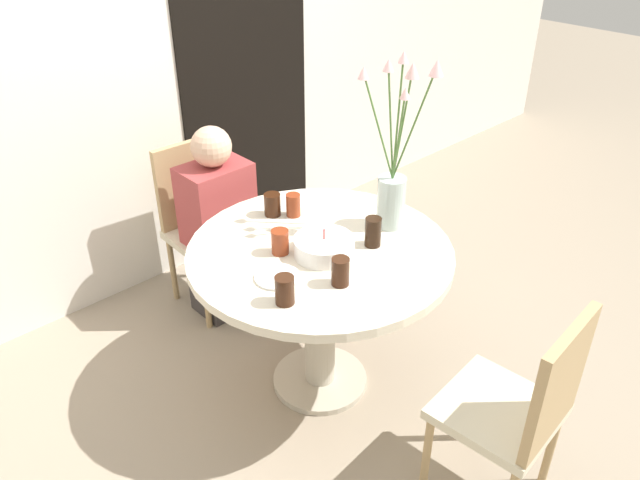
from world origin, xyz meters
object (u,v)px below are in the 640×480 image
(drink_glass_3, at_px, (280,242))
(person_woman, at_px, (219,229))
(chair_right_flank, at_px, (522,405))
(flower_vase, at_px, (394,178))
(drink_glass_0, at_px, (293,205))
(drink_glass_1, at_px, (285,290))
(drink_glass_4, at_px, (340,272))
(side_plate, at_px, (277,277))
(drink_glass_5, at_px, (373,232))
(drink_glass_2, at_px, (272,205))
(chair_far_back, at_px, (202,217))
(birthday_cake, at_px, (324,247))

(drink_glass_3, bearing_deg, person_woman, 76.70)
(chair_right_flank, xyz_separation_m, person_woman, (-0.06, 1.74, -0.01))
(flower_vase, bearing_deg, drink_glass_0, 124.38)
(drink_glass_1, relative_size, drink_glass_3, 1.08)
(flower_vase, bearing_deg, drink_glass_4, -161.26)
(side_plate, xyz_separation_m, drink_glass_0, (0.37, 0.33, 0.05))
(drink_glass_3, height_order, drink_glass_4, drink_glass_4)
(chair_right_flank, xyz_separation_m, drink_glass_1, (-0.43, 0.76, 0.31))
(drink_glass_1, relative_size, drink_glass_5, 0.88)
(drink_glass_2, xyz_separation_m, person_woman, (-0.02, 0.43, -0.31))
(drink_glass_4, xyz_separation_m, drink_glass_5, (0.30, 0.11, 0.01))
(drink_glass_0, relative_size, person_woman, 0.10)
(flower_vase, height_order, drink_glass_5, flower_vase)
(chair_far_back, height_order, drink_glass_3, chair_far_back)
(drink_glass_0, distance_m, drink_glass_5, 0.43)
(drink_glass_2, height_order, drink_glass_4, drink_glass_4)
(birthday_cake, xyz_separation_m, side_plate, (-0.25, 0.00, -0.03))
(birthday_cake, bearing_deg, drink_glass_2, 81.36)
(chair_far_back, distance_m, drink_glass_3, 0.93)
(drink_glass_1, distance_m, drink_glass_5, 0.53)
(birthday_cake, bearing_deg, drink_glass_3, 132.31)
(drink_glass_1, height_order, drink_glass_5, drink_glass_5)
(drink_glass_0, bearing_deg, drink_glass_3, -140.87)
(birthday_cake, relative_size, person_woman, 0.24)
(drink_glass_4, bearing_deg, chair_right_flank, -74.30)
(chair_far_back, xyz_separation_m, side_plate, (-0.30, -0.99, 0.26))
(drink_glass_4, bearing_deg, flower_vase, 18.74)
(side_plate, bearing_deg, drink_glass_5, -11.02)
(flower_vase, xyz_separation_m, drink_glass_5, (-0.18, -0.05, -0.17))
(drink_glass_3, bearing_deg, drink_glass_5, -34.40)
(chair_right_flank, bearing_deg, chair_far_back, -93.29)
(birthday_cake, relative_size, drink_glass_4, 2.20)
(drink_glass_0, xyz_separation_m, drink_glass_5, (0.07, -0.42, 0.01))
(drink_glass_2, bearing_deg, chair_right_flank, -88.28)
(flower_vase, distance_m, drink_glass_2, 0.57)
(drink_glass_1, bearing_deg, person_woman, 69.06)
(side_plate, bearing_deg, birthday_cake, -0.21)
(drink_glass_0, distance_m, drink_glass_1, 0.65)
(person_woman, bearing_deg, chair_far_back, 88.23)
(chair_right_flank, relative_size, drink_glass_2, 8.65)
(chair_far_back, distance_m, drink_glass_1, 1.23)
(drink_glass_0, distance_m, drink_glass_3, 0.32)
(chair_far_back, height_order, drink_glass_0, chair_far_back)
(flower_vase, bearing_deg, birthday_cake, 175.14)
(drink_glass_3, bearing_deg, side_plate, -133.78)
(drink_glass_2, relative_size, drink_glass_4, 0.92)
(drink_glass_1, height_order, drink_glass_2, drink_glass_1)
(drink_glass_1, bearing_deg, drink_glass_5, 5.67)
(birthday_cake, distance_m, person_woman, 0.89)
(chair_far_back, xyz_separation_m, birthday_cake, (-0.05, -1.00, 0.29))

